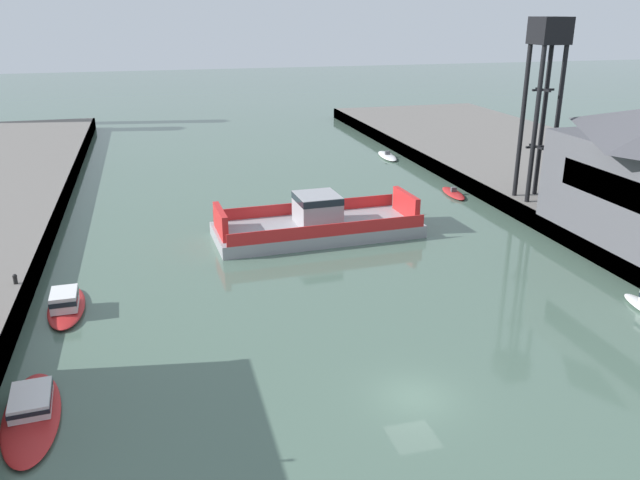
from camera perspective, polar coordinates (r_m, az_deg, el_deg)
The scene contains 9 objects.
ground_plane at distance 35.09m, azimuth 8.50°, elevation -13.75°, with size 400.00×400.00×0.00m, color #4C6656.
chain_ferry at distance 57.44m, azimuth -0.24°, elevation 1.49°, with size 18.69×7.93×3.87m.
moored_boat_near_left at distance 72.08m, azimuth 11.82°, elevation 4.12°, with size 2.21×5.54×0.88m.
moored_boat_mid_left at distance 46.65m, azimuth -21.78°, elevation -5.28°, with size 2.62×7.12×1.58m.
moored_boat_mid_right at distance 36.11m, azimuth -24.39°, elevation -13.67°, with size 3.34×8.54×1.13m.
moored_boat_far_left at distance 89.42m, azimuth 6.03°, elevation 7.48°, with size 2.44×6.60×0.91m.
crane_tower at distance 64.69m, azimuth 19.55°, elevation 14.53°, with size 2.96×2.96×17.00m.
bollard_left_far at distance 48.18m, azimuth -25.59°, elevation -3.11°, with size 0.32×0.32×0.71m.
bollard_right_far at distance 59.05m, azimuth 21.60°, elevation 1.51°, with size 0.32×0.32×0.71m.
Camera 1 is at (-12.29, -26.58, 19.34)m, focal length 35.82 mm.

